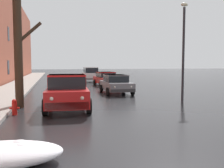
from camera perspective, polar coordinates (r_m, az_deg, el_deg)
name	(u,v)px	position (r m, az deg, el deg)	size (l,w,h in m)	color
left_sidewalk_slab	(11,91)	(21.95, -22.00, -1.44)	(2.91, 80.00, 0.15)	gray
snow_bank_along_left_kerb	(121,82)	(27.78, 2.13, 0.45)	(1.62, 1.04, 0.52)	white
bare_tree_second_along_sidewalk	(18,37)	(13.84, -20.48, 9.95)	(2.04, 2.37, 6.98)	#382B1E
pickup_truck_red_approaching_near_lane	(67,92)	(12.66, -10.14, -1.74)	(2.34, 4.95, 1.76)	red
sedan_grey_parked_kerbside_close	(116,84)	(19.10, 0.92, 0.08)	(2.02, 3.94, 1.42)	slate
sedan_red_parked_kerbside_mid	(106,79)	(25.54, -1.37, 1.24)	(2.21, 4.28, 1.42)	red
suv_white_parked_far_down_block	(91,74)	(31.92, -4.89, 2.32)	(2.05, 4.46, 1.82)	silver
fire_hydrant	(14,107)	(11.97, -21.24, -4.88)	(0.42, 0.22, 0.71)	red
street_lamp_post	(183,47)	(15.23, 15.90, 8.03)	(0.44, 0.24, 5.72)	#28282D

